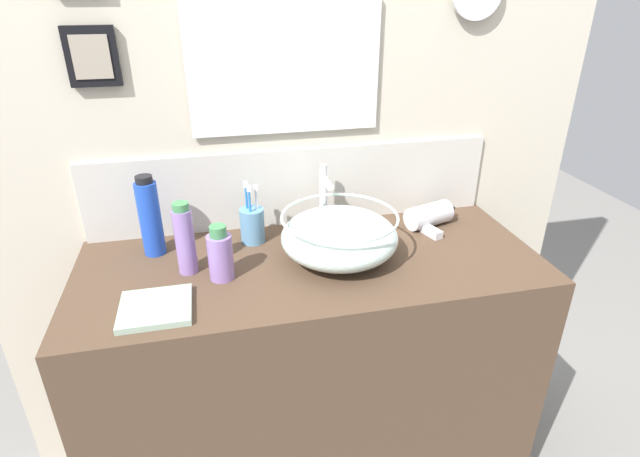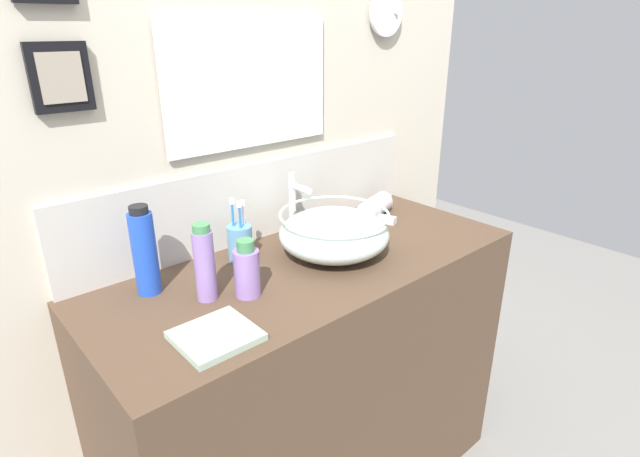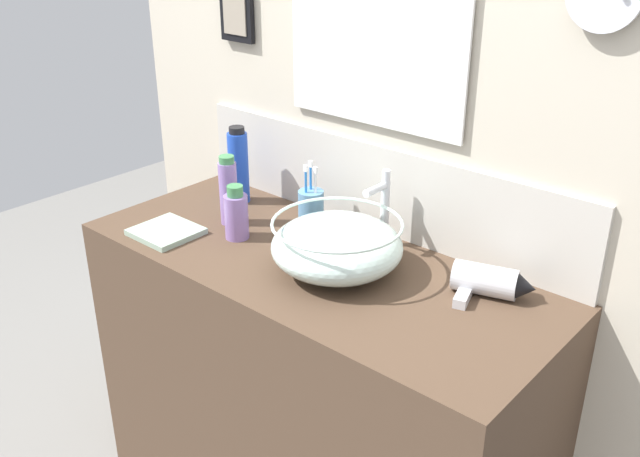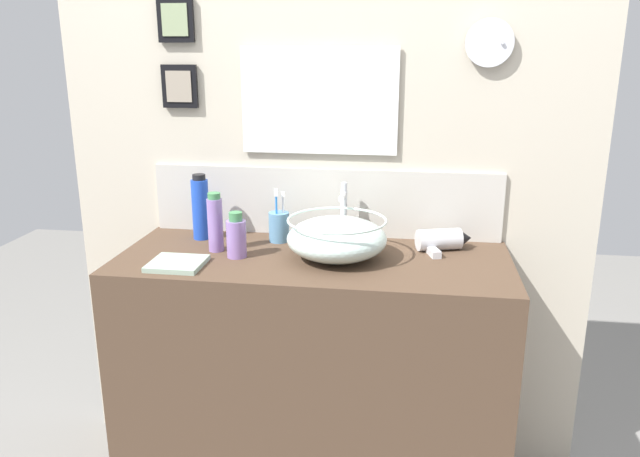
{
  "view_description": "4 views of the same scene",
  "coord_description": "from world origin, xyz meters",
  "px_view_note": "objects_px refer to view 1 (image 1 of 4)",
  "views": [
    {
      "loc": [
        -0.25,
        -1.19,
        1.61
      ],
      "look_at": [
        0.02,
        0.0,
        1.0
      ],
      "focal_mm": 28.0,
      "sensor_mm": 36.0,
      "label": 1
    },
    {
      "loc": [
        -0.85,
        -0.99,
        1.54
      ],
      "look_at": [
        0.02,
        0.0,
        1.0
      ],
      "focal_mm": 28.0,
      "sensor_mm": 36.0,
      "label": 2
    },
    {
      "loc": [
        1.08,
        -1.21,
        1.76
      ],
      "look_at": [
        0.02,
        0.0,
        1.0
      ],
      "focal_mm": 40.0,
      "sensor_mm": 36.0,
      "label": 3
    },
    {
      "loc": [
        0.31,
        -1.93,
        1.57
      ],
      "look_at": [
        0.02,
        0.0,
        1.0
      ],
      "focal_mm": 35.0,
      "sensor_mm": 36.0,
      "label": 4
    }
  ],
  "objects_px": {
    "glass_bowl_sink": "(339,236)",
    "lotion_bottle": "(220,255)",
    "hand_towel": "(156,308)",
    "faucet": "(324,195)",
    "toothbrush_cup": "(252,225)",
    "spray_bottle": "(185,239)",
    "soap_dispenser": "(150,217)",
    "hair_drier": "(432,215)"
  },
  "relations": [
    {
      "from": "glass_bowl_sink",
      "to": "hair_drier",
      "type": "xyz_separation_m",
      "value": [
        0.35,
        0.14,
        -0.04
      ]
    },
    {
      "from": "glass_bowl_sink",
      "to": "hair_drier",
      "type": "distance_m",
      "value": 0.38
    },
    {
      "from": "glass_bowl_sink",
      "to": "spray_bottle",
      "type": "bearing_deg",
      "value": 177.36
    },
    {
      "from": "hand_towel",
      "to": "spray_bottle",
      "type": "bearing_deg",
      "value": 65.89
    },
    {
      "from": "soap_dispenser",
      "to": "toothbrush_cup",
      "type": "bearing_deg",
      "value": 1.8
    },
    {
      "from": "soap_dispenser",
      "to": "lotion_bottle",
      "type": "bearing_deg",
      "value": -44.83
    },
    {
      "from": "faucet",
      "to": "spray_bottle",
      "type": "bearing_deg",
      "value": -158.26
    },
    {
      "from": "toothbrush_cup",
      "to": "hair_drier",
      "type": "bearing_deg",
      "value": -1.49
    },
    {
      "from": "lotion_bottle",
      "to": "toothbrush_cup",
      "type": "bearing_deg",
      "value": 61.78
    },
    {
      "from": "glass_bowl_sink",
      "to": "hand_towel",
      "type": "relative_size",
      "value": 1.95
    },
    {
      "from": "lotion_bottle",
      "to": "hand_towel",
      "type": "relative_size",
      "value": 0.91
    },
    {
      "from": "hair_drier",
      "to": "glass_bowl_sink",
      "type": "bearing_deg",
      "value": -157.84
    },
    {
      "from": "faucet",
      "to": "hand_towel",
      "type": "height_order",
      "value": "faucet"
    },
    {
      "from": "hair_drier",
      "to": "toothbrush_cup",
      "type": "xyz_separation_m",
      "value": [
        -0.57,
        0.01,
        0.02
      ]
    },
    {
      "from": "spray_bottle",
      "to": "hand_towel",
      "type": "bearing_deg",
      "value": -114.11
    },
    {
      "from": "spray_bottle",
      "to": "soap_dispenser",
      "type": "distance_m",
      "value": 0.16
    },
    {
      "from": "spray_bottle",
      "to": "hand_towel",
      "type": "xyz_separation_m",
      "value": [
        -0.08,
        -0.17,
        -0.09
      ]
    },
    {
      "from": "glass_bowl_sink",
      "to": "lotion_bottle",
      "type": "distance_m",
      "value": 0.33
    },
    {
      "from": "glass_bowl_sink",
      "to": "faucet",
      "type": "xyz_separation_m",
      "value": [
        0.0,
        0.19,
        0.05
      ]
    },
    {
      "from": "soap_dispenser",
      "to": "lotion_bottle",
      "type": "distance_m",
      "value": 0.26
    },
    {
      "from": "lotion_bottle",
      "to": "hand_towel",
      "type": "xyz_separation_m",
      "value": [
        -0.16,
        -0.12,
        -0.06
      ]
    },
    {
      "from": "faucet",
      "to": "lotion_bottle",
      "type": "height_order",
      "value": "faucet"
    },
    {
      "from": "soap_dispenser",
      "to": "lotion_bottle",
      "type": "xyz_separation_m",
      "value": [
        0.18,
        -0.18,
        -0.05
      ]
    },
    {
      "from": "spray_bottle",
      "to": "soap_dispenser",
      "type": "height_order",
      "value": "soap_dispenser"
    },
    {
      "from": "spray_bottle",
      "to": "soap_dispenser",
      "type": "bearing_deg",
      "value": 126.51
    },
    {
      "from": "lotion_bottle",
      "to": "spray_bottle",
      "type": "bearing_deg",
      "value": 148.84
    },
    {
      "from": "spray_bottle",
      "to": "soap_dispenser",
      "type": "relative_size",
      "value": 0.85
    },
    {
      "from": "hand_towel",
      "to": "hair_drier",
      "type": "bearing_deg",
      "value": 19.17
    },
    {
      "from": "soap_dispenser",
      "to": "hand_towel",
      "type": "height_order",
      "value": "soap_dispenser"
    },
    {
      "from": "faucet",
      "to": "hand_towel",
      "type": "bearing_deg",
      "value": -145.72
    },
    {
      "from": "glass_bowl_sink",
      "to": "spray_bottle",
      "type": "relative_size",
      "value": 1.62
    },
    {
      "from": "hair_drier",
      "to": "hand_towel",
      "type": "height_order",
      "value": "hair_drier"
    },
    {
      "from": "hand_towel",
      "to": "toothbrush_cup",
      "type": "bearing_deg",
      "value": 49.18
    },
    {
      "from": "faucet",
      "to": "lotion_bottle",
      "type": "relative_size",
      "value": 1.4
    },
    {
      "from": "hand_towel",
      "to": "faucet",
      "type": "bearing_deg",
      "value": 34.28
    },
    {
      "from": "spray_bottle",
      "to": "lotion_bottle",
      "type": "bearing_deg",
      "value": -31.16
    },
    {
      "from": "faucet",
      "to": "toothbrush_cup",
      "type": "bearing_deg",
      "value": -172.83
    },
    {
      "from": "toothbrush_cup",
      "to": "spray_bottle",
      "type": "bearing_deg",
      "value": -144.02
    },
    {
      "from": "faucet",
      "to": "toothbrush_cup",
      "type": "relative_size",
      "value": 1.12
    },
    {
      "from": "hair_drier",
      "to": "soap_dispenser",
      "type": "xyz_separation_m",
      "value": [
        -0.86,
        0.01,
        0.08
      ]
    },
    {
      "from": "hair_drier",
      "to": "spray_bottle",
      "type": "relative_size",
      "value": 1.01
    },
    {
      "from": "hair_drier",
      "to": "soap_dispenser",
      "type": "distance_m",
      "value": 0.86
    }
  ]
}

